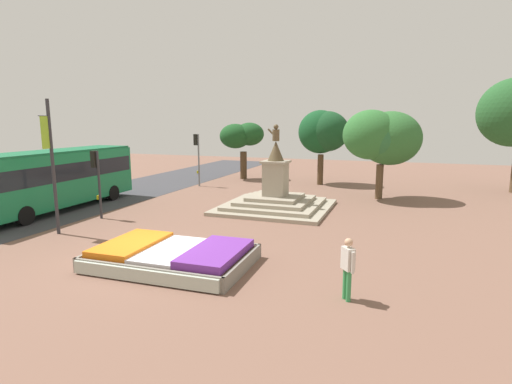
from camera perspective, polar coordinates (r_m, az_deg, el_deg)
The scene contains 11 objects.
ground_plane at distance 14.48m, azimuth -15.38°, elevation -9.25°, with size 78.11×78.11×0.00m, color brown.
flower_planter at distance 13.62m, azimuth -11.90°, elevation -8.99°, with size 5.21×3.52×0.69m.
statue_monument at distance 21.71m, azimuth 2.79°, elevation -0.78°, with size 5.77×5.77×4.56m.
traffic_light_mid_block at distance 20.80m, azimuth -21.81°, elevation 2.67°, with size 0.41×0.29×3.31m.
traffic_light_far_corner at distance 29.54m, azimuth -8.39°, elevation 5.86°, with size 0.41×0.28×3.82m.
banner_pole at distance 18.48m, azimuth -27.09°, elevation 3.46°, with size 0.14×0.60×5.60m.
city_bus at distance 23.62m, azimuth -27.06°, elevation 1.98°, with size 2.77×10.58×3.20m.
pedestrian_near_planter at distance 10.91m, azimuth 12.97°, elevation -10.08°, with size 0.41×0.47×1.71m.
park_tree_far_left at distance 30.69m, azimuth 9.50°, elevation 8.53°, with size 3.78×3.19×5.57m.
park_tree_far_right at distance 33.10m, azimuth -2.04°, elevation 7.99°, with size 3.49×3.05×4.64m.
park_tree_street_side at distance 25.24m, azimuth 17.59°, elevation 7.43°, with size 4.58×3.90×5.41m.
Camera 1 is at (8.04, -11.10, 4.68)m, focal length 28.00 mm.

